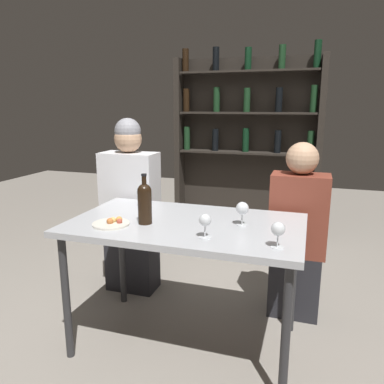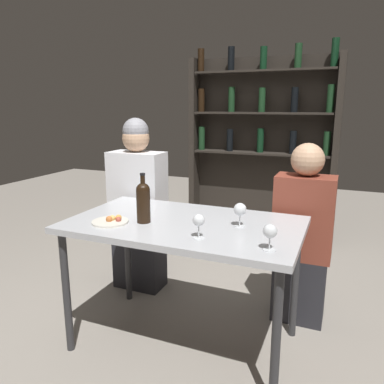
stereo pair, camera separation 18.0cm
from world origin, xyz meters
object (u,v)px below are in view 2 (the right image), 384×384
at_px(wine_glass_3, 199,221).
at_px(food_plate_0, 111,221).
at_px(wine_glass_1, 145,192).
at_px(seated_person_right, 302,239).
at_px(wine_glass_0, 270,232).
at_px(wine_glass_2, 240,210).
at_px(seated_person_left, 138,209).
at_px(wine_bottle, 143,201).

distance_m(wine_glass_3, food_plate_0, 0.56).
xyz_separation_m(wine_glass_1, seated_person_right, (1.00, 0.30, -0.29)).
relative_size(wine_glass_0, seated_person_right, 0.10).
relative_size(wine_glass_2, food_plate_0, 0.65).
xyz_separation_m(wine_glass_0, wine_glass_3, (-0.36, 0.02, 0.00)).
relative_size(food_plate_0, seated_person_right, 0.17).
bearing_deg(wine_glass_1, seated_person_right, 16.39).
height_order(wine_glass_0, seated_person_left, seated_person_left).
distance_m(wine_bottle, wine_glass_1, 0.40).
distance_m(wine_glass_3, seated_person_left, 1.14).
height_order(seated_person_left, seated_person_right, seated_person_left).
distance_m(wine_bottle, seated_person_right, 1.09).
height_order(wine_bottle, wine_glass_1, wine_bottle).
relative_size(wine_glass_3, seated_person_left, 0.09).
xyz_separation_m(wine_bottle, seated_person_left, (-0.42, 0.64, -0.26)).
distance_m(wine_glass_1, seated_person_right, 1.09).
relative_size(wine_glass_2, seated_person_left, 0.10).
relative_size(wine_glass_3, seated_person_right, 0.10).
xyz_separation_m(wine_glass_1, wine_glass_3, (0.58, -0.47, 0.00)).
xyz_separation_m(wine_glass_3, seated_person_left, (-0.81, 0.77, -0.22)).
bearing_deg(wine_bottle, wine_glass_1, 118.49).
height_order(wine_glass_2, wine_glass_3, wine_glass_2).
height_order(wine_glass_1, seated_person_left, seated_person_left).
height_order(wine_glass_0, wine_glass_3, same).
relative_size(wine_glass_0, wine_glass_3, 1.00).
distance_m(wine_glass_2, food_plate_0, 0.73).
xyz_separation_m(wine_bottle, wine_glass_2, (0.53, 0.13, -0.03)).
bearing_deg(food_plate_0, seated_person_right, 36.40).
bearing_deg(seated_person_left, wine_glass_3, -43.58).
height_order(wine_glass_2, food_plate_0, wine_glass_2).
height_order(wine_glass_3, seated_person_left, seated_person_left).
bearing_deg(wine_bottle, wine_glass_0, -11.46).
bearing_deg(wine_glass_1, wine_bottle, -61.51).
bearing_deg(seated_person_right, wine_glass_2, -119.50).
distance_m(wine_glass_0, seated_person_right, 0.85).
distance_m(wine_bottle, wine_glass_3, 0.41).
distance_m(seated_person_left, seated_person_right, 1.24).
xyz_separation_m(wine_glass_0, wine_glass_1, (-0.94, 0.50, -0.00)).
relative_size(wine_glass_2, seated_person_right, 0.11).
bearing_deg(seated_person_right, seated_person_left, 180.00).
bearing_deg(wine_bottle, food_plate_0, -154.01).
relative_size(food_plate_0, seated_person_left, 0.15).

